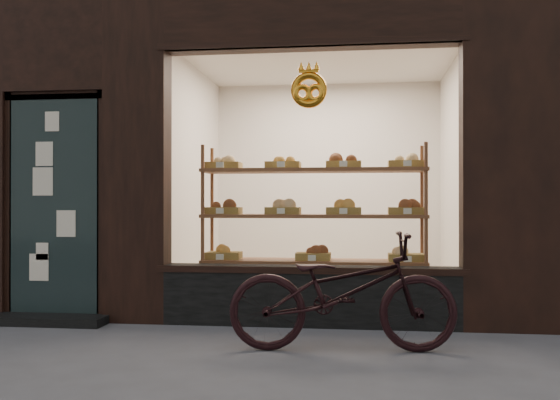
# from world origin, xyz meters

# --- Properties ---
(ground) EXTENTS (90.00, 90.00, 0.00)m
(ground) POSITION_xyz_m (0.00, 0.00, 0.00)
(ground) COLOR #5A5A62
(display_shelf) EXTENTS (2.20, 0.45, 1.70)m
(display_shelf) POSITION_xyz_m (0.45, 2.55, 0.87)
(display_shelf) COLOR brown
(display_shelf) RESTS_ON ground
(bicycle) EXTENTS (1.77, 0.74, 0.91)m
(bicycle) POSITION_xyz_m (0.77, 1.18, 0.45)
(bicycle) COLOR black
(bicycle) RESTS_ON ground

